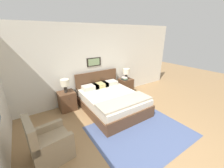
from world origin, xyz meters
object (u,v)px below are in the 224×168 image
at_px(nightstand_near_window, 67,101).
at_px(nightstand_by_door, 126,86).
at_px(bed, 112,101).
at_px(armchair, 49,145).
at_px(table_lamp_by_door, 126,72).
at_px(table_lamp_near_window, 65,83).

height_order(nightstand_near_window, nightstand_by_door, same).
xyz_separation_m(bed, armchair, (-2.01, -0.86, 0.01)).
bearing_deg(table_lamp_by_door, bed, -147.40).
relative_size(nightstand_by_door, table_lamp_near_window, 1.44).
distance_m(bed, nightstand_by_door, 1.40).
relative_size(bed, nightstand_near_window, 3.36).
bearing_deg(armchair, nightstand_by_door, 110.49).
distance_m(armchair, nightstand_by_door, 3.57).
bearing_deg(table_lamp_by_door, table_lamp_near_window, 180.00).
relative_size(bed, nightstand_by_door, 3.36).
height_order(armchair, table_lamp_near_window, table_lamp_near_window).
bearing_deg(armchair, table_lamp_by_door, 110.36).
bearing_deg(armchair, nightstand_near_window, 146.31).
bearing_deg(nightstand_by_door, bed, -147.06).
xyz_separation_m(nightstand_by_door, table_lamp_near_window, (-2.35, -0.00, 0.59)).
bearing_deg(table_lamp_near_window, bed, -32.72).
height_order(bed, nightstand_near_window, bed).
bearing_deg(nightstand_by_door, nightstand_near_window, 180.00).
relative_size(nightstand_near_window, table_lamp_near_window, 1.44).
distance_m(nightstand_near_window, table_lamp_by_door, 2.43).
height_order(nightstand_by_door, table_lamp_by_door, table_lamp_by_door).
relative_size(bed, armchair, 2.16).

